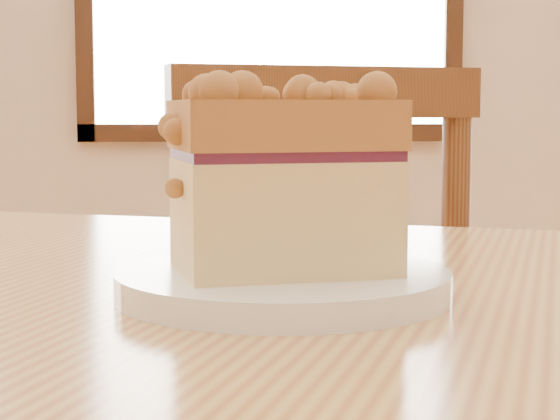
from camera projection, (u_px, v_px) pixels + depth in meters
name	position (u px, v px, depth m)	size (l,w,h in m)	color
cafe_chair_main	(288.00, 404.00, 1.31)	(0.51, 0.51, 0.93)	brown
plate	(283.00, 285.00, 0.62)	(0.21, 0.21, 0.02)	white
cake_slice	(281.00, 174.00, 0.61)	(0.15, 0.12, 0.13)	#DAB47B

